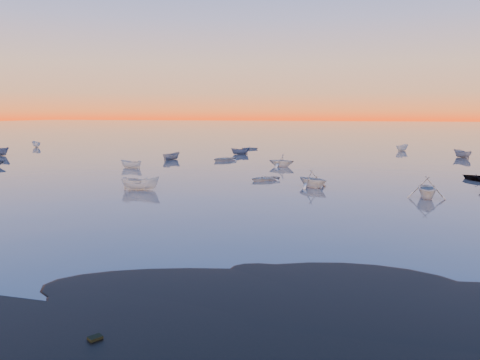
% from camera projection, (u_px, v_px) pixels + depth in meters
% --- Properties ---
extents(ground, '(600.00, 600.00, 0.00)m').
position_uv_depth(ground, '(310.00, 143.00, 118.23)').
color(ground, '#695E58').
rests_on(ground, ground).
extents(mud_lobes, '(140.00, 6.00, 0.07)m').
position_uv_depth(mud_lobes, '(52.00, 283.00, 21.77)').
color(mud_lobes, black).
rests_on(mud_lobes, ground).
extents(moored_fleet, '(124.00, 58.00, 1.20)m').
position_uv_depth(moored_fleet, '(274.00, 163.00, 73.34)').
color(moored_fleet, silver).
rests_on(moored_fleet, ground).
extents(boat_near_center, '(2.38, 4.20, 1.37)m').
position_uv_depth(boat_near_center, '(141.00, 190.00, 47.78)').
color(boat_near_center, silver).
rests_on(boat_near_center, ground).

